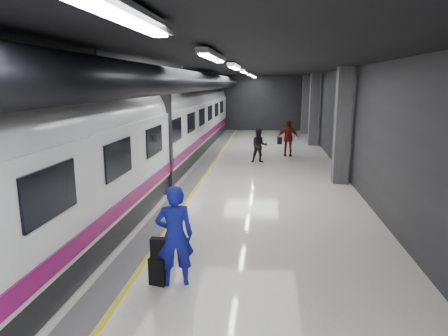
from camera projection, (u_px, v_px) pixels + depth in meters
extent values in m
plane|color=white|center=(220.00, 192.00, 14.47)|extent=(40.00, 40.00, 0.00)
cube|color=black|center=(219.00, 65.00, 13.53)|extent=(10.00, 40.00, 0.02)
cube|color=#28282B|center=(248.00, 103.00, 33.45)|extent=(10.00, 0.02, 4.50)
cube|color=#28282B|center=(84.00, 129.00, 14.54)|extent=(0.02, 40.00, 4.50)
cube|color=#28282B|center=(366.00, 133.00, 13.46)|extent=(0.02, 40.00, 4.50)
cube|color=slate|center=(183.00, 191.00, 14.61)|extent=(0.65, 39.80, 0.01)
cube|color=yellow|center=(194.00, 192.00, 14.57)|extent=(0.10, 39.80, 0.01)
cylinder|color=black|center=(182.00, 81.00, 13.79)|extent=(0.80, 38.00, 0.80)
cube|color=silver|center=(115.00, 7.00, 2.79)|extent=(0.22, 2.60, 0.10)
cube|color=silver|center=(213.00, 55.00, 7.66)|extent=(0.22, 2.60, 0.10)
cube|color=silver|center=(235.00, 66.00, 12.52)|extent=(0.22, 2.60, 0.10)
cube|color=silver|center=(244.00, 71.00, 17.38)|extent=(0.22, 2.60, 0.10)
cube|color=silver|center=(250.00, 74.00, 22.24)|extent=(0.22, 2.60, 0.10)
cube|color=silver|center=(253.00, 76.00, 27.10)|extent=(0.22, 2.60, 0.10)
cube|color=silver|center=(255.00, 77.00, 30.99)|extent=(0.22, 2.60, 0.10)
cube|color=#515154|center=(342.00, 126.00, 15.46)|extent=(0.55, 0.55, 4.50)
cube|color=#515154|center=(314.00, 110.00, 25.18)|extent=(0.55, 0.55, 4.50)
cube|color=#515154|center=(305.00, 105.00, 31.01)|extent=(0.55, 0.55, 4.50)
cube|color=black|center=(133.00, 181.00, 14.74)|extent=(2.80, 38.00, 0.60)
cube|color=white|center=(131.00, 143.00, 14.45)|extent=(2.90, 38.00, 2.20)
cylinder|color=white|center=(129.00, 117.00, 14.25)|extent=(2.80, 38.00, 2.80)
cube|color=#820B56|center=(171.00, 166.00, 14.46)|extent=(0.04, 38.00, 0.35)
cube|color=black|center=(130.00, 136.00, 14.40)|extent=(3.05, 0.25, 3.80)
cube|color=black|center=(51.00, 193.00, 6.43)|extent=(0.05, 1.60, 0.85)
cube|color=black|center=(119.00, 159.00, 9.35)|extent=(0.05, 1.60, 0.85)
cube|color=black|center=(154.00, 141.00, 12.27)|extent=(0.05, 1.60, 0.85)
cube|color=black|center=(176.00, 130.00, 15.18)|extent=(0.05, 1.60, 0.85)
cube|color=black|center=(191.00, 122.00, 18.10)|extent=(0.05, 1.60, 0.85)
cube|color=black|center=(202.00, 117.00, 21.02)|extent=(0.05, 1.60, 0.85)
cube|color=black|center=(210.00, 113.00, 23.93)|extent=(0.05, 1.60, 0.85)
cube|color=black|center=(217.00, 110.00, 26.85)|extent=(0.05, 1.60, 0.85)
cube|color=black|center=(222.00, 107.00, 29.77)|extent=(0.05, 1.60, 0.85)
imported|color=#181DB6|center=(175.00, 236.00, 7.66)|extent=(0.84, 0.67, 2.01)
cube|color=black|center=(158.00, 271.00, 7.81)|extent=(0.38, 0.28, 0.55)
cube|color=black|center=(159.00, 248.00, 7.72)|extent=(0.31, 0.16, 0.41)
imported|color=black|center=(259.00, 146.00, 19.79)|extent=(0.90, 0.75, 1.69)
imported|color=maroon|center=(288.00, 138.00, 21.62)|extent=(1.17, 0.55, 1.95)
cube|color=black|center=(280.00, 141.00, 25.95)|extent=(0.31, 0.21, 0.45)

